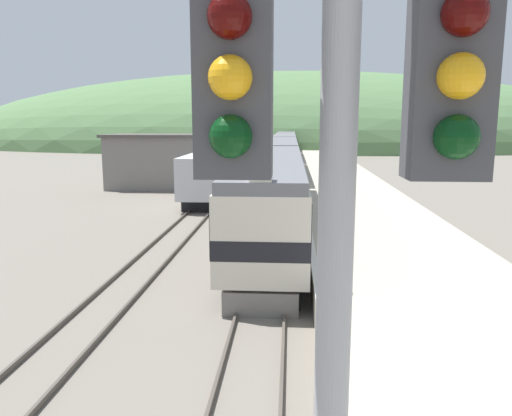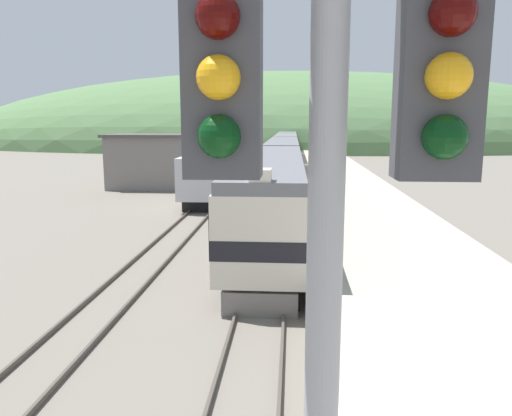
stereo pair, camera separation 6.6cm
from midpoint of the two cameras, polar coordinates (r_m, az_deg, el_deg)
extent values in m
cube|color=#4C443D|center=(66.77, 2.64, 4.98)|extent=(0.08, 180.00, 0.16)
cube|color=#4C443D|center=(66.76, 3.88, 4.97)|extent=(0.08, 180.00, 0.16)
cube|color=#4C443D|center=(67.07, -1.58, 5.01)|extent=(0.08, 180.00, 0.16)
cube|color=#4C443D|center=(66.95, -0.35, 5.00)|extent=(0.08, 180.00, 0.16)
cube|color=#B2A893|center=(46.99, 9.07, 3.28)|extent=(6.89, 140.00, 0.96)
cube|color=silver|center=(46.77, 5.02, 3.93)|extent=(0.24, 140.00, 0.01)
ellipsoid|color=#517547|center=(121.35, 3.64, 7.14)|extent=(163.92, 73.76, 34.34)
cube|color=slate|center=(44.28, -10.85, 5.10)|extent=(8.69, 4.66, 4.45)
cube|color=#47423D|center=(44.15, -10.95, 8.13)|extent=(9.19, 5.16, 0.24)
cube|color=black|center=(25.38, 1.91, -2.31)|extent=(2.41, 20.26, 0.85)
cube|color=beige|center=(25.06, 1.93, 1.78)|extent=(2.94, 21.55, 2.81)
cube|color=black|center=(25.09, 1.93, 1.27)|extent=(2.97, 21.57, 0.62)
cube|color=black|center=(24.98, 1.94, 3.19)|extent=(2.97, 20.26, 0.84)
cube|color=slate|center=(24.88, 1.95, 5.44)|extent=(2.76, 21.55, 0.40)
cube|color=black|center=(15.45, 0.61, -0.98)|extent=(2.98, 2.20, 1.12)
cube|color=beige|center=(14.58, 0.46, 3.79)|extent=(0.64, 0.80, 0.36)
cube|color=slate|center=(15.24, 0.38, -10.89)|extent=(2.29, 0.40, 0.77)
cube|color=black|center=(46.67, 2.91, 3.28)|extent=(2.41, 18.58, 0.85)
cube|color=beige|center=(46.49, 2.93, 5.52)|extent=(2.94, 19.76, 2.81)
cube|color=black|center=(46.51, 2.92, 5.25)|extent=(2.97, 19.78, 0.62)
cube|color=black|center=(46.45, 2.93, 6.28)|extent=(2.97, 18.58, 0.84)
cube|color=slate|center=(46.40, 2.94, 7.50)|extent=(2.76, 19.76, 0.40)
cube|color=black|center=(67.23, 3.27, 5.30)|extent=(2.41, 18.58, 0.85)
cube|color=beige|center=(67.11, 3.29, 6.86)|extent=(2.94, 19.76, 2.81)
cube|color=black|center=(67.12, 3.28, 6.67)|extent=(2.97, 19.78, 0.62)
cube|color=black|center=(67.08, 3.29, 7.39)|extent=(2.97, 18.58, 0.84)
cube|color=slate|center=(67.04, 3.30, 8.23)|extent=(2.76, 19.76, 0.40)
cube|color=black|center=(87.84, 3.46, 6.38)|extent=(2.41, 18.58, 0.85)
cube|color=beige|center=(87.75, 3.48, 7.57)|extent=(2.94, 19.76, 2.81)
cube|color=black|center=(87.76, 3.48, 7.42)|extent=(2.97, 19.78, 0.62)
cube|color=black|center=(87.72, 3.48, 7.97)|extent=(2.97, 18.58, 0.84)
cube|color=slate|center=(87.70, 3.49, 8.62)|extent=(2.76, 19.76, 0.40)
cube|color=black|center=(108.47, 3.59, 7.04)|extent=(2.41, 18.58, 0.85)
cube|color=beige|center=(108.39, 3.60, 8.01)|extent=(2.94, 19.76, 2.81)
cube|color=black|center=(108.40, 3.59, 7.89)|extent=(2.97, 19.78, 0.62)
cube|color=black|center=(108.38, 3.60, 8.33)|extent=(2.97, 18.58, 0.84)
cube|color=slate|center=(108.35, 3.61, 8.85)|extent=(2.76, 19.76, 0.40)
cube|color=black|center=(51.68, -2.46, 3.90)|extent=(2.46, 39.86, 0.80)
cube|color=#BCBCC1|center=(51.53, -2.48, 5.84)|extent=(2.90, 41.52, 2.70)
cube|color=#424247|center=(2.70, -3.23, 14.37)|extent=(0.40, 0.28, 1.02)
sphere|color=#3C0504|center=(2.56, -3.82, 21.04)|extent=(0.22, 0.22, 0.22)
sphere|color=orange|center=(2.53, -3.74, 14.66)|extent=(0.22, 0.22, 0.22)
sphere|color=black|center=(2.52, -3.67, 8.16)|extent=(0.22, 0.22, 0.22)
cube|color=#424247|center=(2.78, 20.57, 13.63)|extent=(0.40, 0.28, 1.02)
sphere|color=#3C0504|center=(2.65, 22.08, 19.99)|extent=(0.22, 0.22, 0.22)
sphere|color=orange|center=(2.62, 21.66, 13.84)|extent=(0.22, 0.22, 0.22)
sphere|color=black|center=(2.61, 21.26, 7.58)|extent=(0.22, 0.22, 0.22)
camera|label=1|loc=(0.03, -90.10, -0.02)|focal=35.00mm
camera|label=2|loc=(0.03, 89.90, 0.02)|focal=35.00mm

